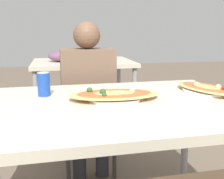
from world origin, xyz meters
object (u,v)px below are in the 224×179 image
at_px(chair_far_seated, 87,106).
at_px(pizza_second, 206,89).
at_px(pizza_main, 114,95).
at_px(dining_table, 108,116).
at_px(person_seated, 88,88).
at_px(soda_can, 44,84).

relative_size(chair_far_seated, pizza_second, 2.05).
bearing_deg(pizza_main, dining_table, -124.69).
distance_m(chair_far_seated, pizza_second, 0.95).
xyz_separation_m(dining_table, pizza_second, (0.58, 0.10, 0.09)).
bearing_deg(dining_table, pizza_second, 9.53).
xyz_separation_m(person_seated, pizza_second, (0.59, -0.58, 0.09)).
distance_m(dining_table, soda_can, 0.39).
distance_m(person_seated, pizza_main, 0.62).
xyz_separation_m(dining_table, person_seated, (-0.02, 0.67, -0.01)).
height_order(dining_table, soda_can, soda_can).
bearing_deg(pizza_second, pizza_main, -176.19).
bearing_deg(soda_can, dining_table, -34.15).
bearing_deg(chair_far_seated, pizza_main, 94.62).
distance_m(dining_table, chair_far_seated, 0.81).
height_order(person_seated, pizza_second, person_seated).
relative_size(dining_table, chair_far_seated, 1.55).
relative_size(chair_far_seated, pizza_main, 1.90).
distance_m(dining_table, person_seated, 0.67).
relative_size(chair_far_seated, soda_can, 7.13).
relative_size(chair_far_seated, person_seated, 0.78).
bearing_deg(soda_can, chair_far_seated, 63.57).
bearing_deg(pizza_main, soda_can, 157.25).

